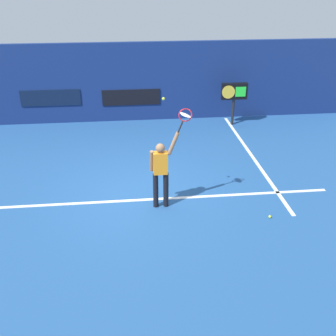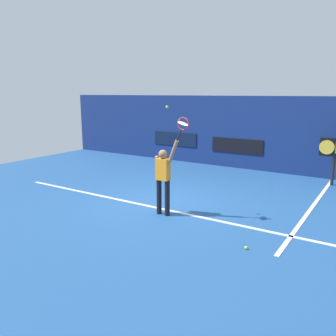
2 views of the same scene
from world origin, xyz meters
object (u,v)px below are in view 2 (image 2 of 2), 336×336
(scoreboard_clock, at_px, (335,149))
(tennis_player, at_px, (163,176))
(tennis_ball, at_px, (167,107))
(spare_ball, at_px, (246,248))
(tennis_racket, at_px, (183,125))

(scoreboard_clock, bearing_deg, tennis_player, -120.19)
(tennis_player, height_order, tennis_ball, tennis_ball)
(tennis_player, relative_size, spare_ball, 28.91)
(tennis_racket, xyz_separation_m, scoreboard_clock, (2.65, 5.52, -1.11))
(tennis_ball, height_order, scoreboard_clock, tennis_ball)
(tennis_player, xyz_separation_m, scoreboard_clock, (3.21, 5.52, 0.22))
(spare_ball, bearing_deg, tennis_ball, 160.61)
(tennis_racket, distance_m, tennis_ball, 0.63)
(tennis_racket, relative_size, tennis_ball, 9.18)
(tennis_ball, bearing_deg, tennis_player, -145.65)
(tennis_ball, xyz_separation_m, scoreboard_clock, (3.13, 5.46, -1.51))
(tennis_racket, relative_size, spare_ball, 9.18)
(scoreboard_clock, bearing_deg, tennis_ball, -119.81)
(tennis_racket, bearing_deg, tennis_player, 179.56)
(tennis_ball, bearing_deg, spare_ball, -19.39)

